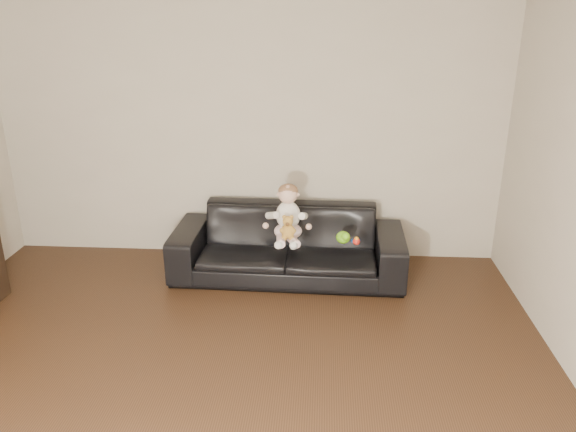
# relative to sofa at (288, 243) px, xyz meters

# --- Properties ---
(wall_back) EXTENTS (5.00, 0.00, 5.00)m
(wall_back) POSITION_rel_sofa_xyz_m (-0.42, 0.50, 0.98)
(wall_back) COLOR #B9AF9B
(wall_back) RESTS_ON ground
(sofa) EXTENTS (2.21, 0.91, 0.64)m
(sofa) POSITION_rel_sofa_xyz_m (0.00, 0.00, 0.00)
(sofa) COLOR black
(sofa) RESTS_ON floor
(baby) EXTENTS (0.39, 0.47, 0.52)m
(baby) POSITION_rel_sofa_xyz_m (0.01, -0.12, 0.33)
(baby) COLOR #F6D0D2
(baby) RESTS_ON sofa
(teddy_bear) EXTENTS (0.15, 0.15, 0.22)m
(teddy_bear) POSITION_rel_sofa_xyz_m (0.02, -0.28, 0.28)
(teddy_bear) COLOR #B88734
(teddy_bear) RESTS_ON sofa
(toy_green) EXTENTS (0.16, 0.18, 0.11)m
(toy_green) POSITION_rel_sofa_xyz_m (0.52, -0.18, 0.16)
(toy_green) COLOR #75D719
(toy_green) RESTS_ON sofa
(toy_rattle) EXTENTS (0.08, 0.08, 0.07)m
(toy_rattle) POSITION_rel_sofa_xyz_m (0.63, -0.22, 0.13)
(toy_rattle) COLOR red
(toy_rattle) RESTS_ON sofa
(toy_blue_disc) EXTENTS (0.11, 0.11, 0.01)m
(toy_blue_disc) POSITION_rel_sofa_xyz_m (0.63, -0.15, 0.11)
(toy_blue_disc) COLOR blue
(toy_blue_disc) RESTS_ON sofa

